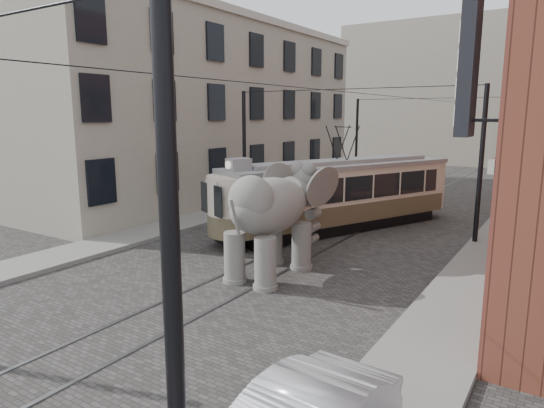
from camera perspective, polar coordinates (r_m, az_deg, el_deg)
The scene contains 9 objects.
ground at distance 16.12m, azimuth 0.41°, elevation -7.05°, with size 120.00×120.00×0.00m, color #413E3C.
tram_rails at distance 16.11m, azimuth 0.41°, elevation -7.00°, with size 1.54×80.00×0.02m, color slate, non-canonical shape.
sidewalk_right at distance 14.02m, azimuth 21.97°, elevation -10.28°, with size 2.00×60.00×0.15m, color slate.
sidewalk_left at distance 20.19m, azimuth -15.41°, elevation -3.56°, with size 2.00×60.00×0.15m, color slate.
stucco_building at distance 29.94m, azimuth -7.31°, elevation 10.77°, with size 7.00×24.00×10.00m, color gray.
distant_block at distance 53.65m, azimuth 24.45°, elevation 11.98°, with size 28.00×10.00×14.00m, color gray.
catenary at distance 19.94m, azimuth 7.66°, elevation 5.10°, with size 11.00×30.20×6.00m, color black, non-canonical shape.
tram at distance 20.49m, azimuth 8.29°, elevation 3.02°, with size 2.30×11.16×4.43m, color beige, non-canonical shape.
elephant at distance 14.50m, azimuth -0.31°, elevation -2.16°, with size 3.03×5.50×3.37m, color slate, non-canonical shape.
Camera 1 is at (8.20, -12.98, 4.90)m, focal length 31.51 mm.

